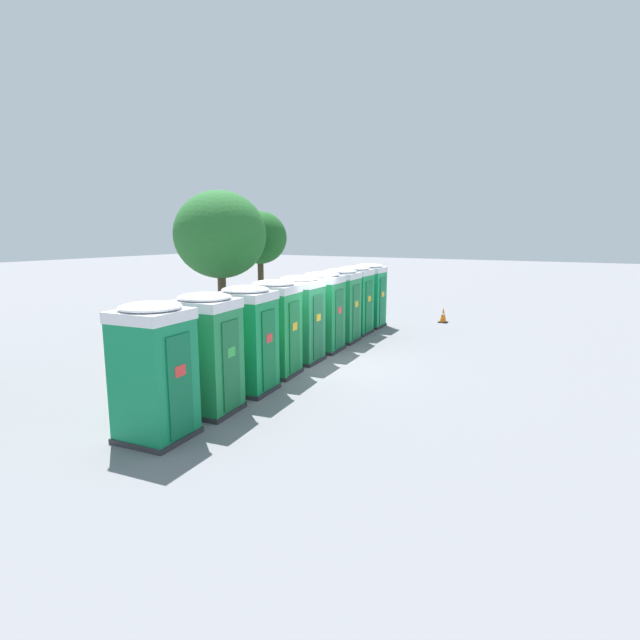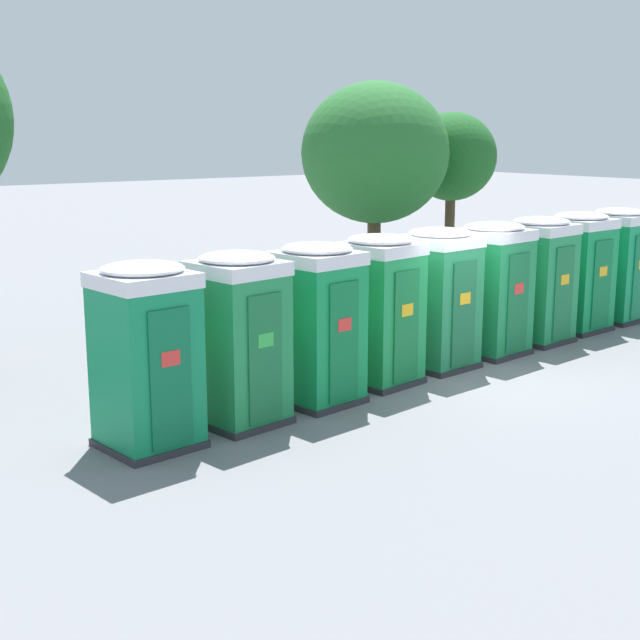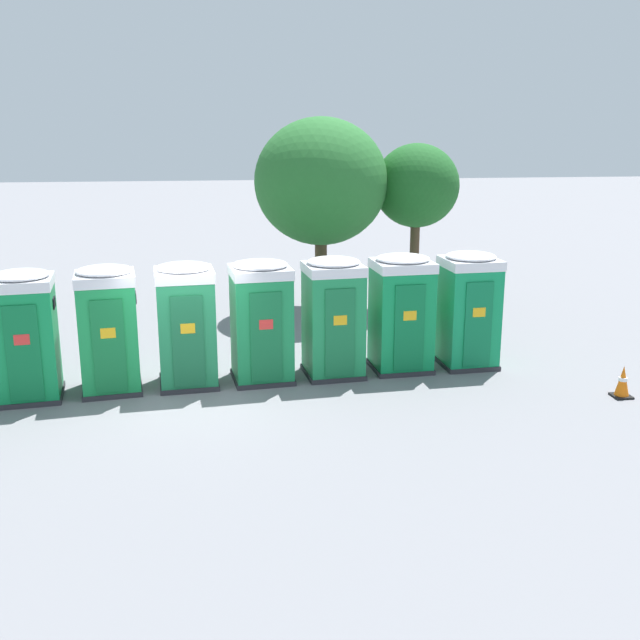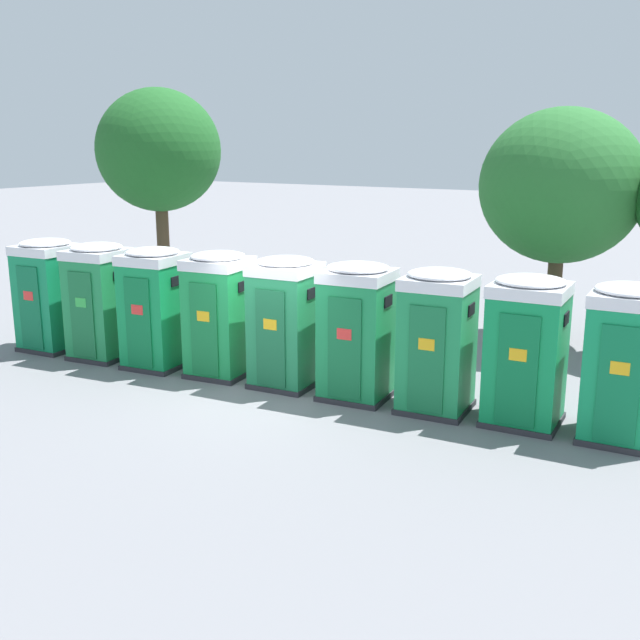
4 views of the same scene
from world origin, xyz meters
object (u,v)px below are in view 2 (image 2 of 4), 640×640
portapotty_5 (493,288)px  portapotty_7 (578,271)px  portapotty_4 (439,298)px  street_tree_2 (375,153)px  portapotty_3 (380,309)px  street_tree_1 (452,158)px  portapotty_2 (317,323)px  portapotty_6 (539,279)px  portapotty_0 (146,355)px  portapotty_1 (239,338)px  portapotty_8 (618,264)px

portapotty_5 → portapotty_7: bearing=5.9°
portapotty_4 → street_tree_2: 7.31m
portapotty_4 → portapotty_5: bearing=3.6°
portapotty_3 → portapotty_7: (6.07, 0.55, -0.00)m
portapotty_3 → street_tree_1: (7.80, 6.09, 2.22)m
street_tree_1 → street_tree_2: bearing=-179.6°
portapotty_2 → portapotty_4: size_ratio=1.00×
portapotty_6 → portapotty_5: bearing=-175.1°
portapotty_0 → portapotty_5: same height
portapotty_3 → portapotty_7: 6.09m
portapotty_0 → portapotty_1: same height
portapotty_7 → portapotty_3: bearing=-174.9°
portapotty_5 → portapotty_6: (1.52, 0.13, 0.00)m
portapotty_8 → portapotty_2: bearing=-174.5°
portapotty_5 → portapotty_6: same height
portapotty_0 → portapotty_7: (10.62, 1.03, -0.00)m
portapotty_4 → portapotty_3: bearing=-174.8°
portapotty_1 → portapotty_5: (6.06, 0.61, -0.00)m
street_tree_1 → portapotty_0: bearing=-152.0°
street_tree_2 → portapotty_4: bearing=-121.0°
portapotty_0 → portapotty_7: bearing=5.5°
portapotty_1 → portapotty_3: 3.05m
portapotty_4 → portapotty_8: size_ratio=1.00×
portapotty_6 → portapotty_7: (1.51, 0.18, -0.00)m
portapotty_4 → portapotty_6: bearing=4.2°
portapotty_7 → portapotty_1: bearing=-174.2°
portapotty_7 → portapotty_8: bearing=3.2°
portapotty_2 → portapotty_1: bearing=-175.4°
portapotty_4 → portapotty_7: 4.57m
portapotty_3 → street_tree_1: size_ratio=0.54×
portapotty_4 → portapotty_8: (6.08, 0.49, 0.00)m
portapotty_2 → portapotty_7: same height
portapotty_0 → portapotty_7: size_ratio=1.00×
portapotty_5 → street_tree_1: size_ratio=0.54×
portapotty_0 → street_tree_1: size_ratio=0.54×
portapotty_2 → portapotty_6: (6.06, 0.61, -0.00)m
portapotty_5 → portapotty_4: bearing=-176.4°
portapotty_3 → portapotty_1: bearing=-173.0°
portapotty_8 → street_tree_2: (-2.52, 5.44, 2.37)m
portapotty_4 → street_tree_2: size_ratio=0.47×
portapotty_7 → street_tree_1: (1.73, 5.54, 2.22)m
portapotty_1 → portapotty_8: bearing=5.4°
portapotty_0 → portapotty_2: 3.05m
street_tree_2 → portapotty_3: bearing=-129.9°
portapotty_3 → portapotty_6: bearing=4.6°
street_tree_2 → portapotty_7: bearing=-79.8°
portapotty_1 → portapotty_4: 4.57m
portapotty_1 → street_tree_1: (10.83, 6.46, 2.22)m
portapotty_7 → portapotty_8: (1.52, 0.08, 0.00)m
portapotty_3 → portapotty_7: size_ratio=1.00×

